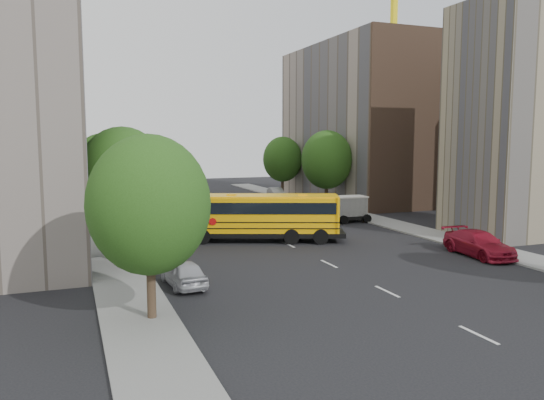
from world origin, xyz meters
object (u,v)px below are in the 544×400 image
street_tree_5 (283,159)px  parked_car_3 (479,244)px  parked_car_2 (120,200)px  street_tree_2 (103,166)px  tower_crane (408,11)px  safari_truck (338,209)px  parked_car_4 (313,203)px  street_tree_1 (123,179)px  school_bus (259,215)px  parked_car_5 (276,193)px  street_tree_4 (327,160)px  parked_car_0 (184,273)px  parked_car_1 (131,212)px  street_tree_0 (149,205)px

street_tree_5 → parked_car_3: bearing=-92.3°
parked_car_2 → street_tree_2: bearing=72.1°
tower_crane → street_tree_2: bearing=-161.3°
safari_truck → parked_car_4: size_ratio=1.41×
street_tree_1 → street_tree_5: (22.00, 30.00, -0.25)m
school_bus → parked_car_5: (11.04, 24.49, -1.21)m
parked_car_4 → street_tree_4: bearing=1.8°
tower_crane → street_tree_4: (-19.25, -14.00, -19.40)m
school_bus → parked_car_2: bearing=128.9°
parked_car_0 → parked_car_5: (18.40, 34.17, 0.01)m
street_tree_4 → parked_car_1: (-19.80, -0.65, -4.34)m
school_bus → parked_car_2: school_bus is taller
parked_car_5 → street_tree_0: bearing=-112.7°
street_tree_1 → street_tree_2: bearing=90.0°
parked_car_1 → parked_car_3: parked_car_3 is taller
street_tree_1 → parked_car_4: size_ratio=2.07×
parked_car_1 → parked_car_4: parked_car_1 is taller
parked_car_0 → parked_car_3: (18.40, 0.16, 0.11)m
parked_car_1 → street_tree_1: bearing=81.2°
tower_crane → parked_car_2: size_ratio=6.88×
street_tree_0 → school_bus: size_ratio=0.62×
parked_car_2 → parked_car_5: (18.40, 1.01, -0.06)m
parked_car_0 → parked_car_1: parked_car_1 is taller
parked_car_2 → parked_car_3: 37.79m
parked_car_1 → parked_car_4: bearing=-179.4°
street_tree_0 → parked_car_3: bearing=12.5°
parked_car_4 → street_tree_2: bearing=-176.7°
parked_car_1 → street_tree_0: bearing=83.8°
parked_car_0 → street_tree_1: bearing=-73.2°
street_tree_2 → parked_car_2: 10.63m
parked_car_5 → school_bus: bearing=-108.8°
street_tree_5 → parked_car_3: (-1.40, -35.45, -3.93)m
parked_car_2 → tower_crane: bearing=-178.4°
parked_car_5 → parked_car_3: bearing=-84.6°
street_tree_1 → parked_car_3: bearing=-14.8°
school_bus → parked_car_0: school_bus is taller
street_tree_5 → parked_car_3: 35.70m
street_tree_4 → school_bus: (-12.44, -13.93, -3.20)m
parked_car_2 → parked_car_3: (18.40, -33.01, 0.05)m
street_tree_5 → street_tree_0: bearing=-118.8°
parked_car_0 → street_tree_5: bearing=-123.7°
street_tree_1 → parked_car_1: bearing=82.8°
school_bus → street_tree_4: bearing=69.7°
street_tree_5 → parked_car_1: bearing=-147.4°
safari_truck → parked_car_2: bearing=135.4°
parked_car_1 → street_tree_4: bearing=-179.7°
parked_car_1 → school_bus: bearing=117.4°
tower_crane → street_tree_2: (-41.25, -14.00, -19.65)m
street_tree_0 → school_bus: bearing=55.8°
street_tree_2 → street_tree_4: 22.00m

